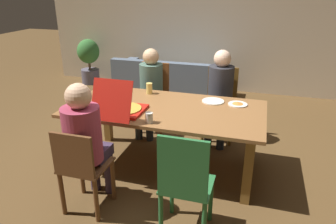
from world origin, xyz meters
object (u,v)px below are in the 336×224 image
(chair_3, at_px, (185,183))
(plate_1, at_px, (213,101))
(person_1, at_px, (220,89))
(drinking_glass_1, at_px, (149,118))
(person_0, at_px, (150,85))
(chair_2, at_px, (82,168))
(person_2, at_px, (85,136))
(potted_plant, at_px, (89,59))
(chair_1, at_px, (220,101))
(plate_0, at_px, (238,104))
(couch, at_px, (170,83))
(dining_table, at_px, (165,115))
(drinking_glass_0, at_px, (149,88))
(chair_0, at_px, (154,93))
(pizza_box_0, at_px, (122,108))

(chair_3, bearing_deg, plate_1, 90.17)
(person_1, xyz_separation_m, drinking_glass_1, (-0.51, -1.32, 0.08))
(person_0, relative_size, drinking_glass_1, 11.31)
(chair_2, xyz_separation_m, plate_1, (0.97, 1.32, 0.28))
(person_2, distance_m, potted_plant, 4.21)
(chair_1, height_order, potted_plant, chair_1)
(chair_1, height_order, person_2, person_2)
(chair_1, distance_m, plate_0, 0.81)
(person_2, relative_size, couch, 0.61)
(person_2, relative_size, potted_plant, 1.32)
(person_1, distance_m, chair_3, 1.92)
(chair_1, bearing_deg, potted_plant, 150.11)
(chair_1, bearing_deg, person_2, -117.05)
(person_2, height_order, potted_plant, person_2)
(person_0, bearing_deg, chair_2, -90.00)
(person_0, xyz_separation_m, chair_3, (0.97, -1.88, -0.17))
(person_2, height_order, plate_1, person_2)
(chair_3, bearing_deg, chair_2, 177.62)
(chair_1, height_order, plate_0, chair_1)
(chair_2, distance_m, chair_3, 0.97)
(chair_3, bearing_deg, dining_table, 115.07)
(dining_table, relative_size, chair_1, 2.24)
(person_1, distance_m, drinking_glass_0, 0.95)
(drinking_glass_1, bearing_deg, chair_0, 107.61)
(chair_3, height_order, couch, chair_3)
(person_0, height_order, drinking_glass_1, person_0)
(dining_table, distance_m, drinking_glass_1, 0.47)
(person_2, distance_m, drinking_glass_1, 0.63)
(pizza_box_0, height_order, drinking_glass_1, pizza_box_0)
(plate_0, distance_m, plate_1, 0.28)
(chair_1, relative_size, plate_0, 4.47)
(plate_1, relative_size, potted_plant, 0.27)
(chair_2, xyz_separation_m, plate_0, (1.25, 1.30, 0.29))
(drinking_glass_0, height_order, potted_plant, potted_plant)
(chair_0, height_order, chair_1, chair_0)
(dining_table, distance_m, person_2, 1.00)
(plate_0, bearing_deg, chair_3, -101.79)
(plate_0, bearing_deg, person_0, 156.63)
(chair_2, bearing_deg, dining_table, 63.64)
(person_2, bearing_deg, couch, 92.87)
(dining_table, height_order, pizza_box_0, pizza_box_0)
(drinking_glass_0, bearing_deg, pizza_box_0, -94.50)
(plate_0, height_order, couch, plate_0)
(pizza_box_0, height_order, plate_1, pizza_box_0)
(drinking_glass_0, bearing_deg, plate_1, -4.67)
(person_1, height_order, chair_2, person_1)
(person_2, height_order, chair_3, person_2)
(drinking_glass_0, bearing_deg, chair_0, 104.53)
(chair_0, distance_m, chair_1, 0.97)
(drinking_glass_0, distance_m, couch, 2.12)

